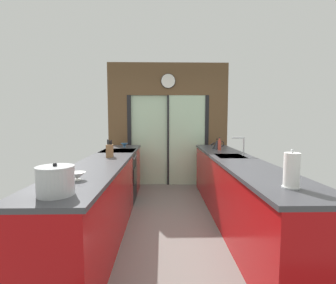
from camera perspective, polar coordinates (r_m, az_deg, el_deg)
name	(u,v)px	position (r m, az deg, el deg)	size (l,w,h in m)	color
ground_plane	(171,215)	(3.96, 0.65, -16.63)	(5.04, 7.60, 0.02)	slate
back_wall_unit	(168,117)	(5.47, 0.02, 5.86)	(2.64, 0.12, 2.70)	brown
left_counter_run	(104,195)	(3.44, -14.71, -11.77)	(0.62, 3.80, 0.92)	#AD0C0F
right_counter_run	(236,190)	(3.67, 15.45, -10.77)	(0.62, 3.80, 0.92)	#AD0C0F
sink_faucet	(242,143)	(3.83, 16.74, -0.31)	(0.19, 0.02, 0.28)	#B7BABC
oven_range	(119,176)	(4.51, -11.37, -7.81)	(0.60, 0.60, 0.92)	black
mixing_bowl_near	(77,176)	(2.36, -20.35, -7.40)	(0.15, 0.15, 0.07)	silver
mixing_bowl_far	(124,145)	(4.98, -10.11, -0.67)	(0.15, 0.15, 0.07)	teal
knife_block	(110,151)	(3.65, -13.39, -1.94)	(0.08, 0.14, 0.26)	brown
stock_pot	(56,181)	(1.94, -24.65, -8.16)	(0.26, 0.26, 0.23)	#B7BABC
kettle	(217,144)	(4.67, 11.31, -0.52)	(0.25, 0.17, 0.20)	black
soap_bottle	(219,145)	(4.46, 11.86, -0.64)	(0.06, 0.06, 0.23)	#B23D2D
paper_towel_roll	(292,171)	(2.17, 26.78, -5.95)	(0.14, 0.14, 0.31)	#B7BABC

